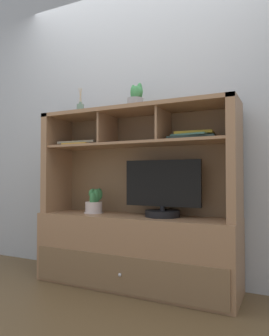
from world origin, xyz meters
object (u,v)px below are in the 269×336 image
(media_console, at_px, (135,231))
(potted_succulent, at_px, (136,97))
(diffuser_bottle, at_px, (80,109))
(potted_orchid, at_px, (94,203))
(magazine_stack_left, at_px, (81,144))
(magazine_stack_centre, at_px, (193,137))
(tv_monitor, at_px, (162,193))

(media_console, xyz_separation_m, potted_succulent, (0.00, 0.01, 1.03))
(diffuser_bottle, bearing_deg, media_console, 1.54)
(potted_orchid, height_order, magazine_stack_left, magazine_stack_left)
(potted_orchid, bearing_deg, magazine_stack_centre, 4.49)
(tv_monitor, bearing_deg, magazine_stack_left, -178.06)
(magazine_stack_left, bearing_deg, potted_succulent, 3.12)
(media_console, bearing_deg, potted_succulent, 53.98)
(media_console, distance_m, potted_orchid, 0.41)
(potted_orchid, xyz_separation_m, potted_succulent, (0.36, 0.03, 0.83))
(media_console, bearing_deg, magazine_stack_centre, 5.39)
(potted_succulent, bearing_deg, media_console, -126.02)
(media_console, bearing_deg, tv_monitor, 0.92)
(potted_succulent, bearing_deg, tv_monitor, -0.71)
(potted_orchid, height_order, potted_succulent, potted_succulent)
(tv_monitor, relative_size, magazine_stack_left, 1.65)
(potted_orchid, bearing_deg, diffuser_bottle, 177.20)
(tv_monitor, bearing_deg, magazine_stack_centre, 9.76)
(media_console, relative_size, magazine_stack_left, 4.40)
(potted_succulent, bearing_deg, magazine_stack_left, -176.88)
(potted_orchid, height_order, diffuser_bottle, diffuser_bottle)
(magazine_stack_centre, bearing_deg, potted_succulent, -175.37)
(magazine_stack_centre, relative_size, diffuser_bottle, 1.64)
(magazine_stack_left, height_order, diffuser_bottle, diffuser_bottle)
(potted_orchid, bearing_deg, media_console, 3.34)
(potted_succulent, bearing_deg, magazine_stack_centre, 4.63)
(potted_succulent, bearing_deg, diffuser_bottle, -177.76)
(tv_monitor, xyz_separation_m, potted_succulent, (-0.22, 0.00, 0.74))
(magazine_stack_left, bearing_deg, media_console, 2.41)
(tv_monitor, relative_size, magazine_stack_centre, 1.60)
(diffuser_bottle, distance_m, potted_succulent, 0.51)
(media_console, relative_size, magazine_stack_centre, 4.26)
(tv_monitor, distance_m, magazine_stack_left, 0.82)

